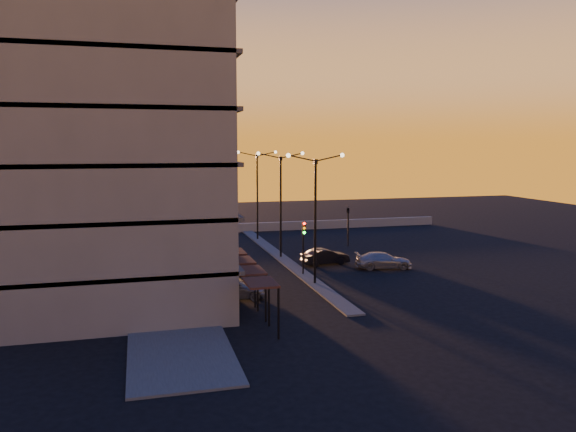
# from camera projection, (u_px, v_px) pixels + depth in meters

# --- Properties ---
(ground) EXTENTS (120.00, 120.00, 0.00)m
(ground) POSITION_uv_depth(u_px,v_px,m) (315.00, 284.00, 40.81)
(ground) COLOR black
(ground) RESTS_ON ground
(sidewalk_west) EXTENTS (5.00, 40.00, 0.12)m
(sidewalk_west) POSITION_uv_depth(u_px,v_px,m) (165.00, 280.00, 41.92)
(sidewalk_west) COLOR #494946
(sidewalk_west) RESTS_ON ground
(median) EXTENTS (1.20, 36.00, 0.12)m
(median) POSITION_uv_depth(u_px,v_px,m) (281.00, 257.00, 50.39)
(median) COLOR #494946
(median) RESTS_ON ground
(parapet) EXTENTS (44.00, 0.50, 1.00)m
(parapet) POSITION_uv_depth(u_px,v_px,m) (264.00, 227.00, 66.17)
(parapet) COLOR gray
(parapet) RESTS_ON ground
(building) EXTENTS (14.35, 17.08, 25.00)m
(building) POSITION_uv_depth(u_px,v_px,m) (107.00, 116.00, 35.73)
(building) COLOR slate
(building) RESTS_ON ground
(streetlamp_near) EXTENTS (4.32, 0.32, 9.51)m
(streetlamp_near) POSITION_uv_depth(u_px,v_px,m) (315.00, 208.00, 40.11)
(streetlamp_near) COLOR black
(streetlamp_near) RESTS_ON ground
(streetlamp_mid) EXTENTS (4.32, 0.32, 9.51)m
(streetlamp_mid) POSITION_uv_depth(u_px,v_px,m) (281.00, 196.00, 49.69)
(streetlamp_mid) COLOR black
(streetlamp_mid) RESTS_ON ground
(streetlamp_far) EXTENTS (4.32, 0.32, 9.51)m
(streetlamp_far) POSITION_uv_depth(u_px,v_px,m) (257.00, 188.00, 59.27)
(streetlamp_far) COLOR black
(streetlamp_far) RESTS_ON ground
(traffic_light_main) EXTENTS (0.28, 0.44, 4.25)m
(traffic_light_main) POSITION_uv_depth(u_px,v_px,m) (304.00, 239.00, 43.20)
(traffic_light_main) COLOR black
(traffic_light_main) RESTS_ON ground
(signal_east_a) EXTENTS (0.13, 0.16, 3.60)m
(signal_east_a) POSITION_uv_depth(u_px,v_px,m) (348.00, 227.00, 56.05)
(signal_east_a) COLOR black
(signal_east_a) RESTS_ON ground
(signal_east_b) EXTENTS (0.42, 1.99, 3.60)m
(signal_east_b) POSITION_uv_depth(u_px,v_px,m) (348.00, 211.00, 60.12)
(signal_east_b) COLOR black
(signal_east_b) RESTS_ON ground
(car_hatchback) EXTENTS (4.84, 2.59, 1.57)m
(car_hatchback) POSITION_uv_depth(u_px,v_px,m) (231.00, 287.00, 36.83)
(car_hatchback) COLOR #97999E
(car_hatchback) RESTS_ON ground
(car_sedan) EXTENTS (4.24, 1.96, 1.35)m
(car_sedan) POSITION_uv_depth(u_px,v_px,m) (325.00, 257.00, 47.53)
(car_sedan) COLOR black
(car_sedan) RESTS_ON ground
(car_wagon) EXTENTS (4.89, 2.71, 1.34)m
(car_wagon) POSITION_uv_depth(u_px,v_px,m) (383.00, 260.00, 46.02)
(car_wagon) COLOR #95969C
(car_wagon) RESTS_ON ground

